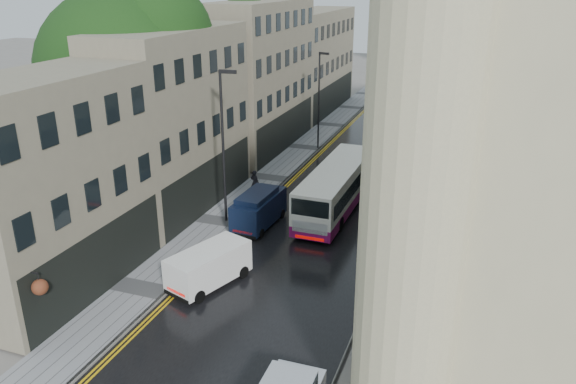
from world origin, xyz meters
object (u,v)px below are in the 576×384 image
Objects in this scene: lamp_post_near at (223,149)px; lamp_post_far at (319,102)px; pedestrian at (255,183)px; cream_bus at (304,203)px; tree_near at (122,98)px; navy_van at (235,215)px; tree_far at (221,77)px; white_lorry at (395,153)px; white_van at (174,273)px.

lamp_post_near reaches higher than lamp_post_far.
cream_bus is at bearing 154.93° from pedestrian.
tree_near reaches higher than navy_van.
tree_far is at bearing -144.65° from lamp_post_far.
navy_van is (-7.05, -12.13, -0.96)m from white_lorry.
white_van is (-7.05, -18.91, -1.13)m from white_lorry.
lamp_post_near reaches higher than white_lorry.
tree_far reaches higher than white_van.
pedestrian is (6.70, -9.09, -5.25)m from tree_far.
navy_van is 2.54× the size of pedestrian.
tree_near reaches higher than cream_bus.
lamp_post_far is (0.79, 11.96, 3.15)m from pedestrian.
lamp_post_far is at bearing 150.50° from white_lorry.
lamp_post_near is (6.72, -13.59, -1.61)m from tree_far.
pedestrian is (7.00, 3.91, -5.96)m from tree_near.
lamp_post_near is at bearing -63.70° from tree_far.
tree_far is at bearing 177.07° from white_lorry.
tree_near is 3.18× the size of navy_van.
white_van is at bearing 107.04° from pedestrian.
tree_near is 12.87m from cream_bus.
cream_bus is 5.69m from lamp_post_near.
tree_near is at bearing 170.82° from lamp_post_near.
white_lorry is at bearing -130.68° from pedestrian.
white_lorry is 13.87m from lamp_post_near.
white_lorry reaches higher than navy_van.
lamp_post_far is (-7.45, 5.58, 2.04)m from white_lorry.
tree_far is 15.24m from lamp_post_near.
pedestrian is 0.19× the size of lamp_post_near.
navy_van is 17.97m from lamp_post_far.
lamp_post_near is 1.12× the size of lamp_post_far.
white_lorry is 1.81× the size of navy_van.
white_van is 24.70m from lamp_post_far.
navy_van is 0.54× the size of lamp_post_far.
white_lorry is 20.21m from white_van.
lamp_post_far reaches higher than pedestrian.
tree_near reaches higher than tree_far.
navy_van is (0.00, 6.77, 0.17)m from white_van.
cream_bus is at bearing -102.88° from white_lorry.
white_van is (-3.43, -9.08, -0.49)m from cream_bus.
cream_bus is 1.17× the size of lamp_post_near.
lamp_post_near is (-1.18, 1.25, 3.48)m from navy_van.
white_van reaches higher than pedestrian.
pedestrian is at bearing 85.75° from lamp_post_near.
cream_bus is 6.11× the size of pedestrian.
tree_near is 1.11× the size of tree_far.
tree_near is at bearing -91.32° from tree_far.
cream_bus is 9.72m from white_van.
tree_far is at bearing 129.29° from white_van.
white_van is at bearing -87.39° from navy_van.
white_lorry is at bearing 62.46° from navy_van.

